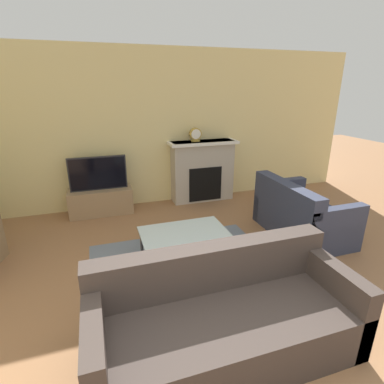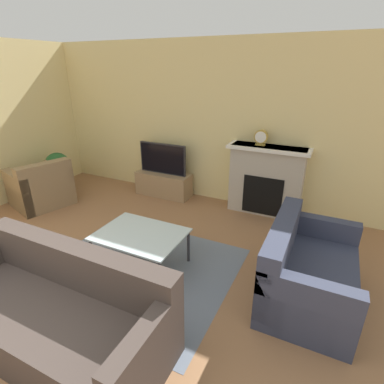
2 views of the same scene
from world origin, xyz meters
name	(u,v)px [view 1 (image 1 of 2)]	position (x,y,z in m)	size (l,w,h in m)	color
wall_back	(127,130)	(0.00, 4.54, 1.35)	(8.81, 0.06, 2.70)	beige
area_rug	(188,271)	(0.34, 2.15, 0.00)	(2.21, 1.95, 0.00)	slate
fireplace	(202,170)	(1.32, 4.34, 0.59)	(1.26, 0.39, 1.13)	#B2A899
tv_stand	(101,201)	(-0.55, 4.24, 0.22)	(1.04, 0.39, 0.44)	#997A56
tv	(98,173)	(-0.55, 4.24, 0.72)	(0.92, 0.06, 0.56)	#232328
couch_sectional	(224,320)	(0.29, 1.01, 0.29)	(2.11, 0.87, 0.82)	#3D332D
couch_loveseat	(300,216)	(2.18, 2.54, 0.29)	(0.86, 1.36, 0.82)	#33384C
coffee_table	(185,237)	(0.34, 2.23, 0.42)	(1.01, 0.75, 0.46)	#333338
mantel_clock	(195,134)	(1.18, 4.35, 1.25)	(0.21, 0.07, 0.24)	#B79338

